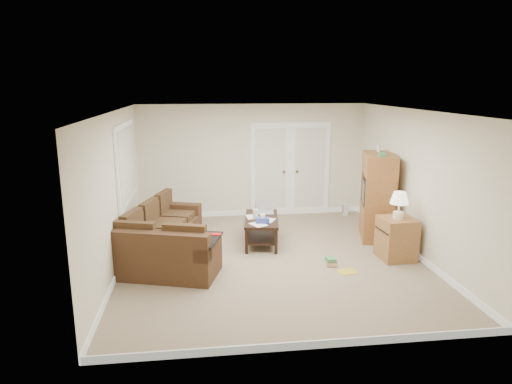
{
  "coord_description": "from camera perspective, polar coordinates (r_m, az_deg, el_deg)",
  "views": [
    {
      "loc": [
        -1.17,
        -7.23,
        2.91
      ],
      "look_at": [
        -0.22,
        0.36,
        1.1
      ],
      "focal_mm": 32.0,
      "sensor_mm": 36.0,
      "label": 1
    }
  ],
  "objects": [
    {
      "name": "wall_front",
      "position": [
        4.91,
        7.09,
        -6.52
      ],
      "size": [
        5.0,
        0.02,
        2.5
      ],
      "primitive_type": "cube",
      "color": "silver",
      "rests_on": "floor"
    },
    {
      "name": "tv_armoire",
      "position": [
        9.04,
        14.95,
        -0.47
      ],
      "size": [
        0.82,
        1.14,
        1.76
      ],
      "rotation": [
        0.0,
        0.0,
        -0.27
      ],
      "color": "#945A2D",
      "rests_on": "floor"
    },
    {
      "name": "space_heater",
      "position": [
        10.58,
        11.1,
        -2.13
      ],
      "size": [
        0.13,
        0.11,
        0.28
      ],
      "primitive_type": "cube",
      "rotation": [
        0.0,
        0.0,
        0.19
      ],
      "color": "silver",
      "rests_on": "floor"
    },
    {
      "name": "french_doors",
      "position": [
        10.32,
        4.29,
        2.8
      ],
      "size": [
        1.8,
        0.05,
        2.13
      ],
      "color": "silver",
      "rests_on": "floor"
    },
    {
      "name": "window_left",
      "position": [
        8.44,
        -15.89,
        3.53
      ],
      "size": [
        0.05,
        1.92,
        1.42
      ],
      "color": "silver",
      "rests_on": "wall_left"
    },
    {
      "name": "baseboards",
      "position": [
        7.86,
        1.93,
        -8.03
      ],
      "size": [
        5.0,
        5.5,
        0.1
      ],
      "primitive_type": null,
      "color": "silver",
      "rests_on": "floor"
    },
    {
      "name": "floor_magazine",
      "position": [
        7.51,
        11.34,
        -9.74
      ],
      "size": [
        0.33,
        0.27,
        0.01
      ],
      "primitive_type": "cube",
      "rotation": [
        0.0,
        0.0,
        0.14
      ],
      "color": "gold",
      "rests_on": "floor"
    },
    {
      "name": "wall_back",
      "position": [
        10.18,
        -0.44,
        3.93
      ],
      "size": [
        5.0,
        0.02,
        2.5
      ],
      "primitive_type": "cube",
      "color": "silver",
      "rests_on": "floor"
    },
    {
      "name": "sectional_sofa",
      "position": [
        7.92,
        -11.64,
        -6.11
      ],
      "size": [
        1.88,
        2.95,
        0.8
      ],
      "rotation": [
        0.0,
        0.0,
        -0.29
      ],
      "color": "#482E1B",
      "rests_on": "floor"
    },
    {
      "name": "floor_book",
      "position": [
        7.73,
        8.79,
        -8.91
      ],
      "size": [
        0.22,
        0.27,
        0.02
      ],
      "primitive_type": "imported",
      "rotation": [
        0.0,
        0.0,
        -0.22
      ],
      "color": "brown",
      "rests_on": "floor"
    },
    {
      "name": "wall_right",
      "position": [
        8.27,
        19.37,
        0.97
      ],
      "size": [
        0.02,
        5.5,
        2.5
      ],
      "primitive_type": "cube",
      "color": "silver",
      "rests_on": "floor"
    },
    {
      "name": "side_cabinet",
      "position": [
        8.11,
        17.19,
        -5.16
      ],
      "size": [
        0.59,
        0.59,
        1.17
      ],
      "rotation": [
        0.0,
        0.0,
        0.07
      ],
      "color": "olive",
      "rests_on": "floor"
    },
    {
      "name": "floor",
      "position": [
        7.88,
        1.93,
        -8.37
      ],
      "size": [
        5.5,
        5.5,
        0.0
      ],
      "primitive_type": "plane",
      "color": "gray",
      "rests_on": "ground"
    },
    {
      "name": "wall_left",
      "position": [
        7.53,
        -17.12,
        -0.01
      ],
      "size": [
        0.02,
        5.5,
        2.5
      ],
      "primitive_type": "cube",
      "color": "silver",
      "rests_on": "floor"
    },
    {
      "name": "coffee_table",
      "position": [
        8.56,
        0.7,
        -4.65
      ],
      "size": [
        0.77,
        1.28,
        0.82
      ],
      "rotation": [
        0.0,
        0.0,
        -0.14
      ],
      "color": "black",
      "rests_on": "floor"
    },
    {
      "name": "ceiling",
      "position": [
        7.33,
        2.09,
        10.1
      ],
      "size": [
        5.0,
        5.5,
        0.02
      ],
      "primitive_type": "cube",
      "color": "white",
      "rests_on": "wall_back"
    },
    {
      "name": "floor_greenbox",
      "position": [
        7.84,
        9.32,
        -8.37
      ],
      "size": [
        0.15,
        0.19,
        0.07
      ],
      "primitive_type": "cube",
      "rotation": [
        0.0,
        0.0,
        0.06
      ],
      "color": "#3E8A52",
      "rests_on": "floor"
    }
  ]
}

